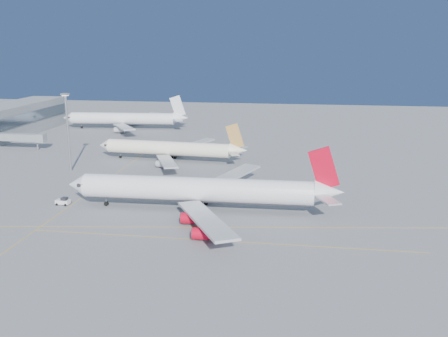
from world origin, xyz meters
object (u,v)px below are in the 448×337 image
airliner_virgin (202,190)px  airliner_etihad (171,149)px  light_mast (68,126)px  airliner_third (125,119)px  pushback_tug (63,201)px

airliner_virgin → airliner_etihad: 59.28m
airliner_virgin → light_mast: 64.33m
airliner_etihad → airliner_third: size_ratio=0.89×
airliner_virgin → pushback_tug: bearing=-178.9°
airliner_etihad → airliner_third: airliner_third is taller
airliner_third → light_mast: light_mast is taller
pushback_tug → light_mast: light_mast is taller
pushback_tug → airliner_virgin: bearing=7.0°
airliner_etihad → light_mast: 38.82m
pushback_tug → light_mast: bearing=117.0°
light_mast → airliner_third: bearing=96.9°
airliner_etihad → pushback_tug: 58.67m
airliner_virgin → airliner_etihad: (-22.56, 54.81, -0.88)m
airliner_third → pushback_tug: 125.34m
airliner_virgin → pushback_tug: (-38.99, -1.39, -4.55)m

